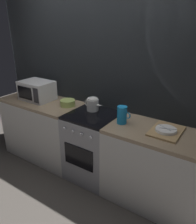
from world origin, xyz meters
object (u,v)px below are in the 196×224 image
microwave (37,91)px  pitcher (122,115)px  stove_unit (93,146)px  dish_pile (166,131)px  kettle (93,104)px  mixing_bowl (68,103)px

microwave → pitcher: 1.40m
stove_unit → dish_pile: dish_pile is taller
microwave → kettle: size_ratio=1.62×
pitcher → kettle: bearing=165.2°
stove_unit → pitcher: size_ratio=4.50×
mixing_bowl → microwave: bearing=-174.5°
kettle → pitcher: 0.51m
pitcher → dish_pile: pitcher is taller
stove_unit → pitcher: bearing=-2.8°
kettle → dish_pile: bearing=-4.0°
stove_unit → mixing_bowl: size_ratio=4.50×
stove_unit → mixing_bowl: (-0.45, 0.06, 0.49)m
mixing_bowl → stove_unit: bearing=-7.7°
microwave → dish_pile: size_ratio=1.15×
pitcher → stove_unit: bearing=177.2°
mixing_bowl → dish_pile: mixing_bowl is taller
mixing_bowl → dish_pile: (1.35, -0.02, -0.02)m
mixing_bowl → pitcher: (0.87, -0.08, 0.06)m
mixing_bowl → dish_pile: bearing=-0.8°
stove_unit → pitcher: 0.69m
stove_unit → dish_pile: bearing=2.6°
mixing_bowl → pitcher: 0.87m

